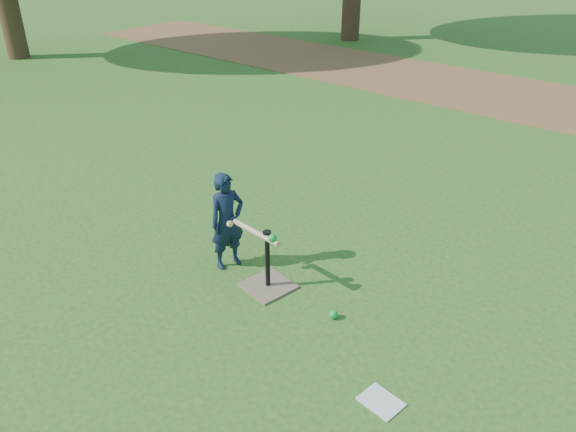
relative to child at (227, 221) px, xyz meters
The scene contains 7 objects.
ground 0.76m from the child, 18.72° to the left, with size 80.00×80.00×0.00m, color #285116.
dirt_strip 7.72m from the child, 85.98° to the left, with size 24.00×3.00×0.01m, color brown.
child is the anchor object (origin of this frame).
wiffle_ball_ground 1.40m from the child, ahead, with size 0.08×0.08×0.08m, color #0D9532.
clipboard 2.29m from the child, 15.23° to the right, with size 0.30×0.23×0.01m, color silver.
batting_tee 0.69m from the child, ahead, with size 0.49×0.49×0.61m.
swing_action 0.47m from the child, ahead, with size 0.63×0.13×0.11m.
Camera 1 is at (2.99, -3.49, 3.19)m, focal length 35.00 mm.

